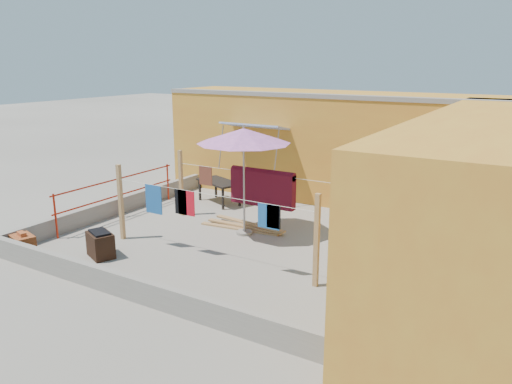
% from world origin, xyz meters
% --- Properties ---
extents(ground, '(80.00, 80.00, 0.00)m').
position_xyz_m(ground, '(0.00, 0.00, 0.00)').
color(ground, '#9E998E').
rests_on(ground, ground).
extents(wall_back, '(11.00, 3.27, 3.21)m').
position_xyz_m(wall_back, '(0.50, 4.69, 1.61)').
color(wall_back, gold).
rests_on(wall_back, ground).
extents(wall_right, '(2.40, 9.00, 3.20)m').
position_xyz_m(wall_right, '(5.20, 0.00, 1.60)').
color(wall_right, gold).
rests_on(wall_right, ground).
extents(parapet_front, '(8.30, 0.16, 0.44)m').
position_xyz_m(parapet_front, '(0.00, -3.58, 0.22)').
color(parapet_front, gray).
rests_on(parapet_front, ground).
extents(parapet_left, '(0.16, 7.30, 0.44)m').
position_xyz_m(parapet_left, '(-4.08, 0.00, 0.22)').
color(parapet_left, gray).
rests_on(parapet_left, ground).
extents(red_railing, '(0.05, 4.20, 1.10)m').
position_xyz_m(red_railing, '(-3.85, -0.20, 0.72)').
color(red_railing, '#A72210').
rests_on(red_railing, ground).
extents(clothesline_rig, '(5.09, 2.35, 1.80)m').
position_xyz_m(clothesline_rig, '(0.05, 0.52, 1.06)').
color(clothesline_rig, tan).
rests_on(clothesline_rig, ground).
extents(patio_umbrella, '(2.82, 2.82, 2.67)m').
position_xyz_m(patio_umbrella, '(-0.21, 0.38, 2.40)').
color(patio_umbrella, gray).
rests_on(patio_umbrella, ground).
extents(outdoor_table, '(1.60, 1.20, 0.68)m').
position_xyz_m(outdoor_table, '(-2.31, 2.30, 0.61)').
color(outdoor_table, black).
rests_on(outdoor_table, ground).
extents(brick_stack, '(0.65, 0.54, 0.49)m').
position_xyz_m(brick_stack, '(-3.70, -3.20, 0.21)').
color(brick_stack, '#A75426').
rests_on(brick_stack, ground).
extents(lumber_pile, '(2.30, 0.63, 0.14)m').
position_xyz_m(lumber_pile, '(-0.41, 0.69, 0.07)').
color(lumber_pile, tan).
rests_on(lumber_pile, ground).
extents(brazier, '(0.76, 0.65, 0.58)m').
position_xyz_m(brazier, '(-2.07, -2.46, 0.28)').
color(brazier, '#311C13').
rests_on(brazier, ground).
extents(white_basin, '(0.54, 0.54, 0.09)m').
position_xyz_m(white_basin, '(0.45, -3.20, 0.05)').
color(white_basin, silver).
rests_on(white_basin, ground).
extents(water_jug_a, '(0.20, 0.20, 0.32)m').
position_xyz_m(water_jug_a, '(3.07, 1.77, 0.14)').
color(water_jug_a, silver).
rests_on(water_jug_a, ground).
extents(water_jug_b, '(0.24, 0.24, 0.38)m').
position_xyz_m(water_jug_b, '(3.70, 1.72, 0.17)').
color(water_jug_b, silver).
rests_on(water_jug_b, ground).
extents(green_hose, '(0.56, 0.56, 0.08)m').
position_xyz_m(green_hose, '(3.63, 1.76, 0.04)').
color(green_hose, '#1B7119').
rests_on(green_hose, ground).
extents(plant_back_a, '(0.90, 0.82, 0.84)m').
position_xyz_m(plant_back_a, '(2.11, 2.30, 0.42)').
color(plant_back_a, '#1B5618').
rests_on(plant_back_a, ground).
extents(plant_back_b, '(0.43, 0.43, 0.71)m').
position_xyz_m(plant_back_b, '(3.70, 2.68, 0.35)').
color(plant_back_b, '#1B5618').
rests_on(plant_back_b, ground).
extents(plant_right_a, '(0.50, 0.44, 0.79)m').
position_xyz_m(plant_right_a, '(3.46, 1.92, 0.39)').
color(plant_right_a, '#1B5618').
rests_on(plant_right_a, ground).
extents(plant_right_b, '(0.45, 0.48, 0.68)m').
position_xyz_m(plant_right_b, '(3.13, -1.09, 0.34)').
color(plant_right_b, '#1B5618').
rests_on(plant_right_b, ground).
extents(plant_right_c, '(0.79, 0.79, 0.67)m').
position_xyz_m(plant_right_c, '(3.54, -1.60, 0.33)').
color(plant_right_c, '#1B5618').
rests_on(plant_right_c, ground).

